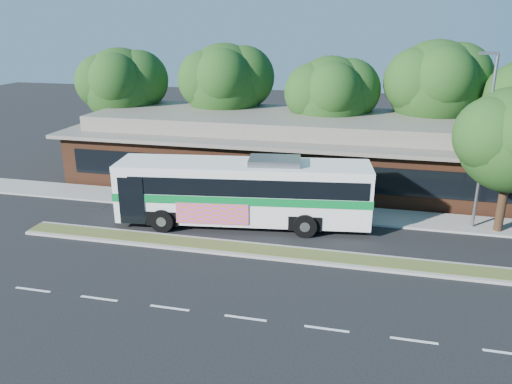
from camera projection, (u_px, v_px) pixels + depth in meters
ground at (272, 259)px, 23.07m from camera, size 120.00×120.00×0.00m
median_strip at (275, 252)px, 23.60m from camera, size 26.00×1.10×0.15m
sidewalk at (294, 210)px, 28.95m from camera, size 44.00×2.60×0.12m
parking_lot at (57, 173)px, 36.20m from camera, size 14.00×12.00×0.01m
plaza_building at (310, 149)px, 34.35m from camera, size 33.20×11.20×4.45m
lamp_post at (485, 138)px, 24.93m from camera, size 0.93×0.18×9.07m
tree_bg_a at (127, 84)px, 38.30m from camera, size 6.47×5.80×8.63m
tree_bg_b at (231, 82)px, 37.39m from camera, size 6.69×6.00×9.00m
tree_bg_c at (336, 95)px, 34.90m from camera, size 6.24×5.60×8.26m
tree_bg_d at (442, 84)px, 34.04m from camera, size 6.91×6.20×9.37m
transit_bus at (244, 188)px, 26.41m from camera, size 13.60×4.68×3.75m
sedan at (170, 175)px, 33.55m from camera, size 4.68×2.36×1.30m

